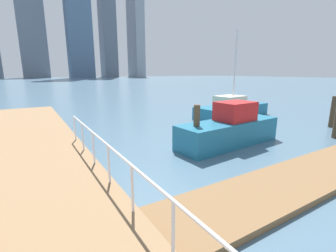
{
  "coord_description": "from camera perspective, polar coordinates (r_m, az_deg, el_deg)",
  "views": [
    {
      "loc": [
        -4.86,
        7.43,
        3.32
      ],
      "look_at": [
        -1.33,
        13.23,
        1.76
      ],
      "focal_mm": 25.21,
      "sensor_mm": 36.0,
      "label": 1
    }
  ],
  "objects": [
    {
      "name": "dock_piling_4",
      "position": [
        17.45,
        34.98,
        2.81
      ],
      "size": [
        0.27,
        0.27,
        1.9
      ],
      "primitive_type": "cylinder",
      "color": "#473826",
      "rests_on": "ground_plane"
    },
    {
      "name": "skyline_tower_2",
      "position": [
        158.23,
        -29.89,
        18.18
      ],
      "size": [
        14.04,
        13.37,
        44.36
      ],
      "primitive_type": "cube",
      "rotation": [
        0.0,
        0.0,
        -0.04
      ],
      "color": "slate",
      "rests_on": "ground_plane"
    },
    {
      "name": "moored_boat_2",
      "position": [
        18.36,
        15.19,
        3.99
      ],
      "size": [
        6.58,
        2.64,
        6.2
      ],
      "color": "#1E6B8C",
      "rests_on": "ground_plane"
    },
    {
      "name": "dock_piling_3",
      "position": [
        18.95,
        35.12,
        2.97
      ],
      "size": [
        0.3,
        0.3,
        1.61
      ],
      "primitive_type": "cylinder",
      "color": "brown",
      "rests_on": "ground_plane"
    },
    {
      "name": "moored_boat_0",
      "position": [
        11.29,
        14.7,
        -0.77
      ],
      "size": [
        5.45,
        1.99,
        1.98
      ],
      "color": "#1E6B8C",
      "rests_on": "ground_plane"
    },
    {
      "name": "skyline_tower_4",
      "position": [
        164.07,
        -14.73,
        26.76
      ],
      "size": [
        8.47,
        10.75,
        86.99
      ],
      "primitive_type": "cube",
      "rotation": [
        0.0,
        0.0,
        -0.01
      ],
      "color": "slate",
      "rests_on": "ground_plane"
    },
    {
      "name": "floating_dock",
      "position": [
        8.72,
        30.0,
        -10.61
      ],
      "size": [
        11.73,
        2.0,
        0.18
      ],
      "primitive_type": "cube",
      "color": "olive",
      "rests_on": "ground_plane"
    },
    {
      "name": "skyline_tower_5",
      "position": [
        161.09,
        -7.79,
        20.53
      ],
      "size": [
        7.01,
        13.34,
        49.66
      ],
      "primitive_type": "cube",
      "rotation": [
        0.0,
        0.0,
        0.07
      ],
      "color": "#8C939E",
      "rests_on": "ground_plane"
    },
    {
      "name": "ground_plane",
      "position": [
        13.88,
        -9.86,
        -1.06
      ],
      "size": [
        300.0,
        300.0,
        0.0
      ],
      "primitive_type": "plane",
      "color": "slate"
    },
    {
      "name": "dock_piling_2",
      "position": [
        9.89,
        6.9,
        -0.67
      ],
      "size": [
        0.26,
        0.26,
        2.01
      ],
      "primitive_type": "cylinder",
      "color": "brown",
      "rests_on": "ground_plane"
    }
  ]
}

